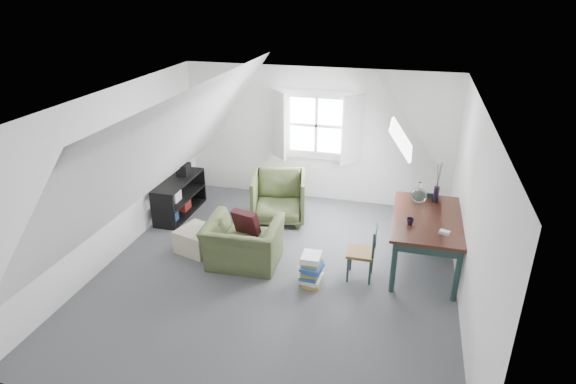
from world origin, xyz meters
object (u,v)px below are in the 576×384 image
(dining_chair_near, at_px, (363,252))
(media_shelf, at_px, (179,199))
(ottoman, at_px, (197,240))
(armchair_far, at_px, (279,219))
(dining_table, at_px, (428,224))
(armchair_near, at_px, (244,263))
(magazine_stack, at_px, (311,270))
(dining_chair_far, at_px, (421,214))

(dining_chair_near, relative_size, media_shelf, 0.63)
(ottoman, distance_m, media_shelf, 1.37)
(armchair_far, distance_m, dining_table, 2.75)
(armchair_near, distance_m, dining_table, 2.74)
(armchair_far, xyz_separation_m, magazine_stack, (0.97, -1.80, 0.22))
(armchair_near, distance_m, armchair_far, 1.55)
(armchair_far, relative_size, dining_chair_far, 1.01)
(dining_table, xyz_separation_m, media_shelf, (-4.25, 0.69, -0.41))
(ottoman, bearing_deg, media_shelf, 128.03)
(dining_chair_near, bearing_deg, dining_table, 140.29)
(dining_chair_near, bearing_deg, ottoman, -73.81)
(ottoman, distance_m, dining_table, 3.47)
(media_shelf, bearing_deg, dining_chair_near, -16.94)
(armchair_near, xyz_separation_m, magazine_stack, (1.08, -0.25, 0.22))
(ottoman, height_order, dining_chair_near, dining_chair_near)
(dining_table, relative_size, media_shelf, 1.27)
(armchair_far, bearing_deg, media_shelf, 176.52)
(dining_chair_far, bearing_deg, armchair_far, -0.90)
(ottoman, bearing_deg, armchair_near, -13.17)
(magazine_stack, bearing_deg, media_shelf, 151.03)
(armchair_far, xyz_separation_m, media_shelf, (-1.78, -0.28, 0.30))
(dining_chair_near, distance_m, media_shelf, 3.63)
(magazine_stack, bearing_deg, dining_chair_near, 26.04)
(dining_chair_far, height_order, dining_chair_near, dining_chair_far)
(armchair_near, bearing_deg, dining_chair_near, 179.91)
(armchair_near, height_order, armchair_far, armchair_far)
(ottoman, bearing_deg, magazine_stack, -13.17)
(dining_chair_far, relative_size, media_shelf, 0.71)
(dining_table, bearing_deg, dining_chair_near, -151.44)
(armchair_near, height_order, media_shelf, media_shelf)
(magazine_stack, bearing_deg, dining_chair_far, 48.97)
(ottoman, relative_size, dining_chair_near, 0.67)
(ottoman, bearing_deg, dining_chair_far, 19.63)
(armchair_near, relative_size, media_shelf, 0.82)
(dining_chair_far, distance_m, media_shelf, 4.19)
(media_shelf, bearing_deg, armchair_far, 11.15)
(armchair_far, distance_m, ottoman, 1.66)
(ottoman, bearing_deg, dining_table, 6.46)
(dining_chair_far, bearing_deg, dining_table, 98.18)
(armchair_far, xyz_separation_m, ottoman, (-0.94, -1.35, 0.18))
(media_shelf, bearing_deg, magazine_stack, -26.58)
(ottoman, xyz_separation_m, dining_table, (3.41, 0.39, 0.53))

